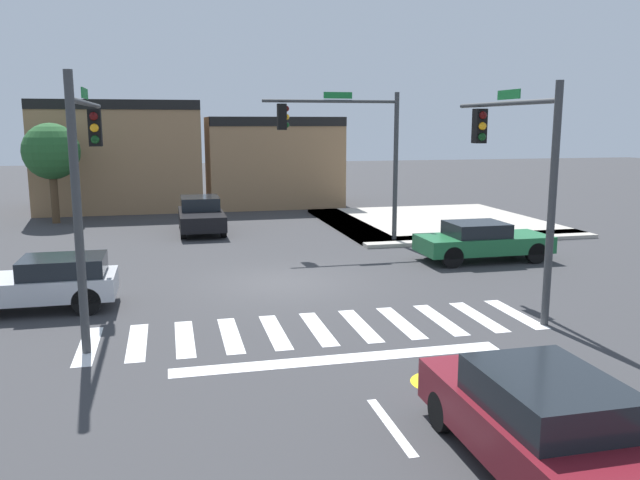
% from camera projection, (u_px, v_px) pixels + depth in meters
% --- Properties ---
extents(ground_plane, '(120.00, 120.00, 0.00)m').
position_uv_depth(ground_plane, '(284.00, 283.00, 19.18)').
color(ground_plane, '#353538').
extents(crosswalk_near, '(10.51, 2.52, 0.01)m').
position_uv_depth(crosswalk_near, '(318.00, 329.00, 14.87)').
color(crosswalk_near, silver).
rests_on(crosswalk_near, ground_plane).
extents(bike_detector_marking, '(1.07, 1.07, 0.01)m').
position_uv_depth(bike_detector_marking, '(439.00, 382.00, 11.80)').
color(bike_detector_marking, yellow).
rests_on(bike_detector_marking, ground_plane).
extents(curb_corner_northeast, '(10.00, 10.60, 0.15)m').
position_uv_depth(curb_corner_northeast, '(427.00, 223.00, 30.11)').
color(curb_corner_northeast, '#B2AA9E').
rests_on(curb_corner_northeast, ground_plane).
extents(storefront_row, '(16.40, 6.83, 5.87)m').
position_uv_depth(storefront_row, '(176.00, 157.00, 36.31)').
color(storefront_row, '#93704C').
rests_on(storefront_row, ground_plane).
extents(traffic_signal_southwest, '(0.32, 5.73, 5.71)m').
position_uv_depth(traffic_signal_southwest, '(86.00, 158.00, 14.54)').
color(traffic_signal_southwest, '#383A3D').
rests_on(traffic_signal_southwest, ground_plane).
extents(traffic_signal_southeast, '(0.32, 4.95, 5.63)m').
position_uv_depth(traffic_signal_southeast, '(516.00, 156.00, 16.11)').
color(traffic_signal_southeast, '#383A3D').
rests_on(traffic_signal_southeast, ground_plane).
extents(traffic_signal_northeast, '(5.29, 0.32, 5.86)m').
position_uv_depth(traffic_signal_northeast, '(347.00, 139.00, 24.36)').
color(traffic_signal_northeast, '#383A3D').
rests_on(traffic_signal_northeast, ground_plane).
extents(car_maroon, '(1.79, 4.45, 1.43)m').
position_uv_depth(car_maroon, '(545.00, 425.00, 8.56)').
color(car_maroon, maroon).
rests_on(car_maroon, ground_plane).
extents(car_black, '(1.86, 4.21, 1.48)m').
position_uv_depth(car_black, '(201.00, 215.00, 28.02)').
color(car_black, black).
rests_on(car_black, ground_plane).
extents(car_green, '(4.50, 1.88, 1.35)m').
position_uv_depth(car_green, '(482.00, 241.00, 22.14)').
color(car_green, '#1E6638').
rests_on(car_green, ground_plane).
extents(car_silver, '(4.18, 1.74, 1.35)m').
position_uv_depth(car_silver, '(38.00, 283.00, 16.26)').
color(car_silver, '#B7BABF').
rests_on(car_silver, ground_plane).
extents(roadside_tree, '(2.64, 2.64, 4.72)m').
position_uv_depth(roadside_tree, '(51.00, 152.00, 30.05)').
color(roadside_tree, '#4C3823').
rests_on(roadside_tree, ground_plane).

